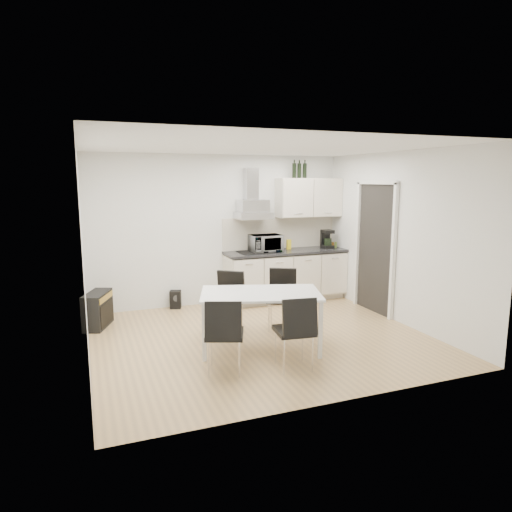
% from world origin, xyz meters
% --- Properties ---
extents(ground, '(4.50, 4.50, 0.00)m').
position_xyz_m(ground, '(0.00, 0.00, 0.00)').
color(ground, tan).
rests_on(ground, ground).
extents(wall_back, '(4.50, 0.10, 2.60)m').
position_xyz_m(wall_back, '(0.00, 2.00, 1.30)').
color(wall_back, silver).
rests_on(wall_back, ground).
extents(wall_front, '(4.50, 0.10, 2.60)m').
position_xyz_m(wall_front, '(0.00, -2.00, 1.30)').
color(wall_front, silver).
rests_on(wall_front, ground).
extents(wall_left, '(0.10, 4.00, 2.60)m').
position_xyz_m(wall_left, '(-2.25, 0.00, 1.30)').
color(wall_left, silver).
rests_on(wall_left, ground).
extents(wall_right, '(0.10, 4.00, 2.60)m').
position_xyz_m(wall_right, '(2.25, 0.00, 1.30)').
color(wall_right, silver).
rests_on(wall_right, ground).
extents(ceiling, '(4.50, 4.50, 0.00)m').
position_xyz_m(ceiling, '(0.00, 0.00, 2.60)').
color(ceiling, white).
rests_on(ceiling, wall_back).
extents(doorway, '(0.08, 1.04, 2.10)m').
position_xyz_m(doorway, '(2.21, 0.55, 1.05)').
color(doorway, white).
rests_on(doorway, ground).
extents(kitchenette, '(2.22, 0.64, 2.52)m').
position_xyz_m(kitchenette, '(1.19, 1.73, 0.83)').
color(kitchenette, beige).
rests_on(kitchenette, ground).
extents(dining_table, '(1.70, 1.28, 0.75)m').
position_xyz_m(dining_table, '(-0.15, -0.37, 0.68)').
color(dining_table, white).
rests_on(dining_table, ground).
extents(chair_far_left, '(0.65, 0.66, 0.88)m').
position_xyz_m(chair_far_left, '(-0.39, 0.34, 0.44)').
color(chair_far_left, black).
rests_on(chair_far_left, ground).
extents(chair_far_right, '(0.62, 0.65, 0.88)m').
position_xyz_m(chair_far_right, '(0.42, 0.25, 0.44)').
color(chair_far_right, black).
rests_on(chair_far_right, ground).
extents(chair_near_left, '(0.59, 0.62, 0.88)m').
position_xyz_m(chair_near_left, '(-0.80, -0.91, 0.44)').
color(chair_near_left, black).
rests_on(chair_near_left, ground).
extents(chair_near_right, '(0.50, 0.55, 0.88)m').
position_xyz_m(chair_near_right, '(-0.02, -1.08, 0.44)').
color(chair_near_right, black).
rests_on(chair_near_right, ground).
extents(guitar_amp, '(0.48, 0.68, 0.53)m').
position_xyz_m(guitar_amp, '(-2.10, 1.31, 0.26)').
color(guitar_amp, black).
rests_on(guitar_amp, ground).
extents(floor_speaker, '(0.22, 0.21, 0.30)m').
position_xyz_m(floor_speaker, '(-0.82, 1.90, 0.15)').
color(floor_speaker, black).
rests_on(floor_speaker, ground).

